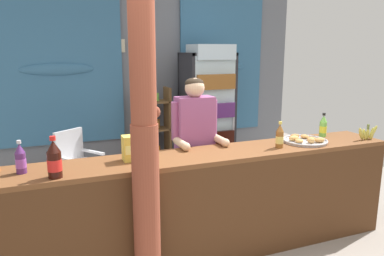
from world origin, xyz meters
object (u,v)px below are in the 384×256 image
shopkeeper (195,139)px  pastry_tray (305,140)px  soda_bottle_grape_soda (21,159)px  timber_post (144,132)px  soda_bottle_iced_tea (280,137)px  plastic_lawn_chair (77,160)px  banana_bunch (368,133)px  soda_bottle_lime_soda (323,127)px  snack_box_instant_noodle (134,148)px  bottle_shelf_rack (153,132)px  stall_counter (215,197)px  drink_fridge (208,108)px  soda_bottle_cola (54,160)px

shopkeeper → pastry_tray: size_ratio=3.68×
shopkeeper → soda_bottle_grape_soda: bearing=-165.9°
timber_post → shopkeeper: size_ratio=1.68×
timber_post → soda_bottle_iced_tea: 1.38m
plastic_lawn_chair → banana_bunch: (2.68, -1.93, 0.52)m
plastic_lawn_chair → soda_bottle_lime_soda: bearing=-35.3°
snack_box_instant_noodle → soda_bottle_lime_soda: bearing=2.8°
bottle_shelf_rack → snack_box_instant_noodle: (-0.75, -2.11, 0.38)m
timber_post → plastic_lawn_chair: size_ratio=3.09×
stall_counter → drink_fridge: size_ratio=1.88×
drink_fridge → soda_bottle_iced_tea: drink_fridge is taller
drink_fridge → soda_bottle_grape_soda: 2.96m
shopkeeper → banana_bunch: bearing=-17.9°
soda_bottle_grape_soda → pastry_tray: soda_bottle_grape_soda is taller
plastic_lawn_chair → pastry_tray: size_ratio=2.00×
soda_bottle_cola → soda_bottle_iced_tea: size_ratio=1.22×
shopkeeper → soda_bottle_cola: (-1.30, -0.58, 0.09)m
shopkeeper → banana_bunch: 1.74m
bottle_shelf_rack → shopkeeper: 1.77m
bottle_shelf_rack → soda_bottle_grape_soda: 2.68m
shopkeeper → soda_bottle_lime_soda: (1.32, -0.27, 0.07)m
pastry_tray → banana_bunch: size_ratio=1.52×
soda_bottle_iced_tea → snack_box_instant_noodle: 1.34m
soda_bottle_cola → plastic_lawn_chair: bearing=82.1°
drink_fridge → pastry_tray: (0.21, -1.86, -0.06)m
snack_box_instant_noodle → soda_bottle_iced_tea: bearing=-4.8°
plastic_lawn_chair → soda_bottle_grape_soda: (-0.50, -1.78, 0.57)m
stall_counter → snack_box_instant_noodle: 0.83m
plastic_lawn_chair → soda_bottle_cola: size_ratio=2.85×
bottle_shelf_rack → banana_bunch: size_ratio=4.65×
stall_counter → timber_post: (-0.67, -0.23, 0.69)m
soda_bottle_cola → snack_box_instant_noodle: size_ratio=1.46×
stall_counter → soda_bottle_grape_soda: bearing=174.9°
drink_fridge → soda_bottle_iced_tea: bearing=-94.2°
soda_bottle_cola → snack_box_instant_noodle: soda_bottle_cola is taller
plastic_lawn_chair → soda_bottle_iced_tea: 2.58m
bottle_shelf_rack → soda_bottle_cola: bearing=-120.5°
stall_counter → plastic_lawn_chair: bearing=117.7°
soda_bottle_lime_soda → snack_box_instant_noodle: 2.01m
drink_fridge → plastic_lawn_chair: 1.90m
timber_post → soda_bottle_cola: size_ratio=8.83×
banana_bunch → bottle_shelf_rack: bearing=125.0°
drink_fridge → snack_box_instant_noodle: (-1.48, -1.83, 0.02)m
soda_bottle_cola → pastry_tray: soda_bottle_cola is taller
drink_fridge → bottle_shelf_rack: drink_fridge is taller
soda_bottle_iced_tea → snack_box_instant_noodle: bearing=175.2°
timber_post → soda_bottle_lime_soda: size_ratio=10.71×
pastry_tray → banana_bunch: 0.67m
snack_box_instant_noodle → timber_post: bearing=-90.4°
drink_fridge → bottle_shelf_rack: size_ratio=1.45×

